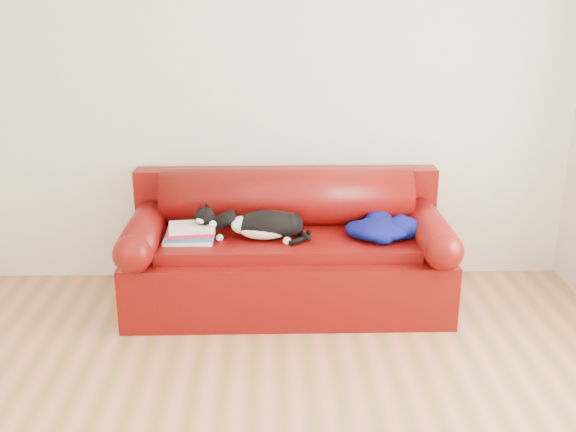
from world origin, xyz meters
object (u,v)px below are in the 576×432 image
object	(u,v)px
book_stack	(191,233)
blanket	(382,228)
cat	(267,225)
sofa_base	(287,271)

from	to	relation	value
book_stack	blanket	world-z (taller)	blanket
book_stack	cat	size ratio (longest dim) A/B	0.50
sofa_base	book_stack	distance (m)	0.70
cat	blanket	size ratio (longest dim) A/B	1.15
sofa_base	blanket	bearing A→B (deg)	-6.63
sofa_base	cat	size ratio (longest dim) A/B	3.31
sofa_base	cat	xyz separation A→B (m)	(-0.13, -0.08, 0.35)
book_stack	cat	distance (m)	0.49
book_stack	blanket	bearing A→B (deg)	1.25
sofa_base	cat	bearing A→B (deg)	-149.61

